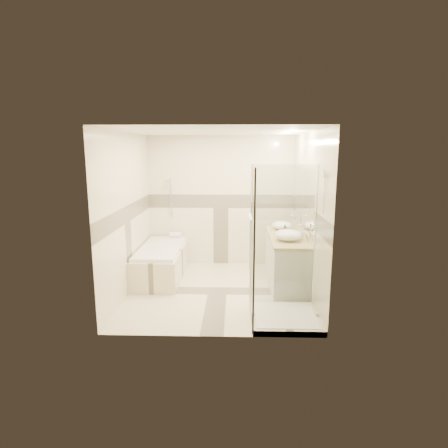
{
  "coord_description": "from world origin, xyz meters",
  "views": [
    {
      "loc": [
        0.27,
        -5.69,
        2.23
      ],
      "look_at": [
        0.1,
        0.25,
        1.05
      ],
      "focal_mm": 30.0,
      "sensor_mm": 36.0,
      "label": 1
    }
  ],
  "objects_px": {
    "vessel_sink_near": "(282,225)",
    "amenity_bottle_a": "(287,232)",
    "bathtub": "(161,260)",
    "amenity_bottle_b": "(285,230)",
    "vanity": "(286,261)",
    "shower_enclosure": "(277,283)",
    "vessel_sink_far": "(288,235)"
  },
  "relations": [
    {
      "from": "shower_enclosure",
      "to": "amenity_bottle_b",
      "type": "distance_m",
      "value": 1.45
    },
    {
      "from": "vessel_sink_near",
      "to": "vessel_sink_far",
      "type": "height_order",
      "value": "vessel_sink_far"
    },
    {
      "from": "vessel_sink_far",
      "to": "amenity_bottle_b",
      "type": "bearing_deg",
      "value": 90.0
    },
    {
      "from": "vessel_sink_far",
      "to": "amenity_bottle_b",
      "type": "xyz_separation_m",
      "value": [
        0.0,
        0.4,
        -0.0
      ]
    },
    {
      "from": "vessel_sink_near",
      "to": "shower_enclosure",
      "type": "bearing_deg",
      "value": -98.7
    },
    {
      "from": "vanity",
      "to": "shower_enclosure",
      "type": "height_order",
      "value": "shower_enclosure"
    },
    {
      "from": "shower_enclosure",
      "to": "bathtub",
      "type": "bearing_deg",
      "value": 138.9
    },
    {
      "from": "vessel_sink_near",
      "to": "amenity_bottle_a",
      "type": "bearing_deg",
      "value": -90.0
    },
    {
      "from": "shower_enclosure",
      "to": "amenity_bottle_a",
      "type": "distance_m",
      "value": 1.25
    },
    {
      "from": "amenity_bottle_a",
      "to": "amenity_bottle_b",
      "type": "distance_m",
      "value": 0.21
    },
    {
      "from": "bathtub",
      "to": "amenity_bottle_b",
      "type": "relative_size",
      "value": 10.43
    },
    {
      "from": "amenity_bottle_b",
      "to": "bathtub",
      "type": "bearing_deg",
      "value": 172.93
    },
    {
      "from": "bathtub",
      "to": "vessel_sink_near",
      "type": "height_order",
      "value": "vessel_sink_near"
    },
    {
      "from": "vanity",
      "to": "amenity_bottle_a",
      "type": "distance_m",
      "value": 0.52
    },
    {
      "from": "shower_enclosure",
      "to": "amenity_bottle_a",
      "type": "bearing_deg",
      "value": 76.63
    },
    {
      "from": "amenity_bottle_a",
      "to": "bathtub",
      "type": "bearing_deg",
      "value": 167.48
    },
    {
      "from": "vessel_sink_near",
      "to": "amenity_bottle_a",
      "type": "relative_size",
      "value": 2.13
    },
    {
      "from": "amenity_bottle_b",
      "to": "shower_enclosure",
      "type": "bearing_deg",
      "value": -101.37
    },
    {
      "from": "vanity",
      "to": "bathtub",
      "type": "bearing_deg",
      "value": 170.75
    },
    {
      "from": "vanity",
      "to": "amenity_bottle_b",
      "type": "height_order",
      "value": "amenity_bottle_b"
    },
    {
      "from": "amenity_bottle_b",
      "to": "vanity",
      "type": "bearing_deg",
      "value": -76.92
    },
    {
      "from": "vanity",
      "to": "vessel_sink_far",
      "type": "height_order",
      "value": "vessel_sink_far"
    },
    {
      "from": "bathtub",
      "to": "shower_enclosure",
      "type": "relative_size",
      "value": 0.83
    },
    {
      "from": "shower_enclosure",
      "to": "vessel_sink_far",
      "type": "xyz_separation_m",
      "value": [
        0.27,
        0.96,
        0.43
      ]
    },
    {
      "from": "bathtub",
      "to": "amenity_bottle_a",
      "type": "bearing_deg",
      "value": -12.52
    },
    {
      "from": "vessel_sink_near",
      "to": "amenity_bottle_a",
      "type": "height_order",
      "value": "amenity_bottle_a"
    },
    {
      "from": "shower_enclosure",
      "to": "amenity_bottle_b",
      "type": "relative_size",
      "value": 12.52
    },
    {
      "from": "vessel_sink_near",
      "to": "amenity_bottle_b",
      "type": "bearing_deg",
      "value": -90.0
    },
    {
      "from": "amenity_bottle_b",
      "to": "vessel_sink_far",
      "type": "bearing_deg",
      "value": -90.0
    },
    {
      "from": "bathtub",
      "to": "amenity_bottle_a",
      "type": "distance_m",
      "value": 2.27
    },
    {
      "from": "vessel_sink_far",
      "to": "amenity_bottle_a",
      "type": "xyz_separation_m",
      "value": [
        0.0,
        0.19,
        -0.0
      ]
    },
    {
      "from": "vanity",
      "to": "vessel_sink_far",
      "type": "xyz_separation_m",
      "value": [
        -0.02,
        -0.31,
        0.51
      ]
    }
  ]
}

